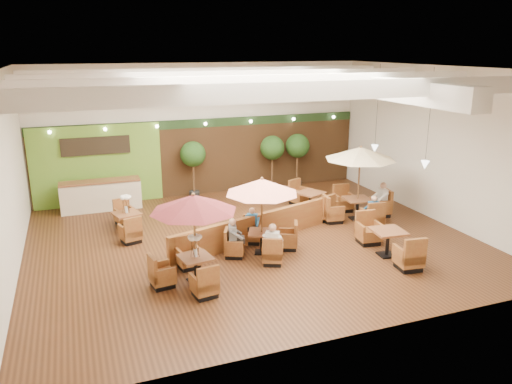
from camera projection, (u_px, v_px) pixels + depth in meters
name	position (u px, v px, depth m)	size (l,w,h in m)	color
room	(247.00, 125.00, 16.50)	(14.04, 14.00, 5.52)	#381E0F
service_counter	(101.00, 195.00, 19.29)	(3.00, 0.75, 1.18)	beige
booth_divider	(260.00, 228.00, 16.21)	(6.70, 0.18, 0.93)	brown
table_0	(192.00, 219.00, 13.01)	(2.41, 2.51, 2.50)	brown
table_1	(262.00, 201.00, 14.93)	(2.52, 2.52, 2.42)	brown
table_2	(359.00, 170.00, 17.89)	(2.75, 2.75, 2.76)	brown
table_3	(127.00, 219.00, 16.90)	(1.00, 2.56, 1.50)	brown
table_4	(387.00, 243.00, 15.08)	(1.02, 2.82, 1.04)	brown
table_5	(310.00, 202.00, 19.12)	(1.17, 2.85, 1.00)	brown
topiary_0	(193.00, 156.00, 20.38)	(1.04, 1.04, 2.42)	black
topiary_1	(272.00, 150.00, 21.55)	(1.05, 1.05, 2.44)	black
topiary_2	(298.00, 148.00, 21.95)	(1.06, 1.06, 2.45)	black
diner_0	(273.00, 240.00, 14.39)	(0.46, 0.45, 0.81)	white
diner_1	(252.00, 222.00, 15.98)	(0.41, 0.39, 0.72)	#2667A6
diner_2	(234.00, 234.00, 14.89)	(0.36, 0.41, 0.77)	gray
diner_3	(373.00, 208.00, 17.30)	(0.38, 0.33, 0.74)	#2667A6
diner_4	(381.00, 196.00, 18.53)	(0.36, 0.43, 0.84)	white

